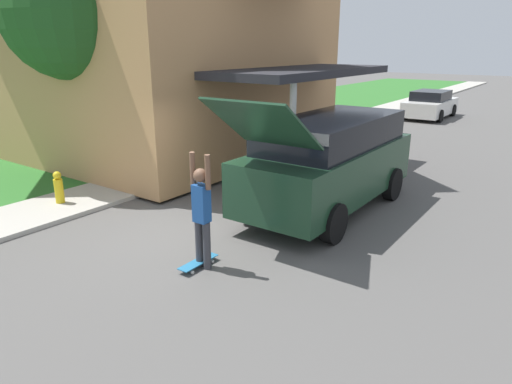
{
  "coord_description": "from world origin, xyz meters",
  "views": [
    {
      "loc": [
        5.83,
        -6.06,
        3.55
      ],
      "look_at": [
        1.01,
        0.66,
        0.9
      ],
      "focal_mm": 32.0,
      "sensor_mm": 36.0,
      "label": 1
    }
  ],
  "objects_px": {
    "suv_parked": "(330,160)",
    "skateboarder": "(202,210)",
    "car_down_street": "(430,105)",
    "lawn_tree_near": "(68,14)",
    "skateboard": "(198,262)",
    "fire_hydrant": "(59,188)"
  },
  "relations": [
    {
      "from": "lawn_tree_near",
      "to": "suv_parked",
      "type": "xyz_separation_m",
      "value": [
        6.51,
        1.74,
        -3.16
      ]
    },
    {
      "from": "suv_parked",
      "to": "lawn_tree_near",
      "type": "bearing_deg",
      "value": -165.02
    },
    {
      "from": "skateboard",
      "to": "fire_hydrant",
      "type": "height_order",
      "value": "fire_hydrant"
    },
    {
      "from": "suv_parked",
      "to": "car_down_street",
      "type": "height_order",
      "value": "suv_parked"
    },
    {
      "from": "suv_parked",
      "to": "skateboarder",
      "type": "xyz_separation_m",
      "value": [
        -0.38,
        -3.77,
        -0.14
      ]
    },
    {
      "from": "suv_parked",
      "to": "car_down_street",
      "type": "bearing_deg",
      "value": 97.82
    },
    {
      "from": "skateboarder",
      "to": "fire_hydrant",
      "type": "height_order",
      "value": "skateboarder"
    },
    {
      "from": "lawn_tree_near",
      "to": "car_down_street",
      "type": "relative_size",
      "value": 1.39
    },
    {
      "from": "skateboard",
      "to": "fire_hydrant",
      "type": "xyz_separation_m",
      "value": [
        -4.66,
        0.39,
        0.38
      ]
    },
    {
      "from": "suv_parked",
      "to": "fire_hydrant",
      "type": "bearing_deg",
      "value": -146.16
    },
    {
      "from": "suv_parked",
      "to": "skateboard",
      "type": "bearing_deg",
      "value": -96.83
    },
    {
      "from": "fire_hydrant",
      "to": "lawn_tree_near",
      "type": "bearing_deg",
      "value": 129.71
    },
    {
      "from": "suv_parked",
      "to": "skateboarder",
      "type": "relative_size",
      "value": 2.94
    },
    {
      "from": "suv_parked",
      "to": "skateboarder",
      "type": "bearing_deg",
      "value": -95.72
    },
    {
      "from": "fire_hydrant",
      "to": "suv_parked",
      "type": "bearing_deg",
      "value": 33.84
    },
    {
      "from": "lawn_tree_near",
      "to": "fire_hydrant",
      "type": "distance_m",
      "value": 4.44
    },
    {
      "from": "lawn_tree_near",
      "to": "skateboarder",
      "type": "distance_m",
      "value": 7.26
    },
    {
      "from": "lawn_tree_near",
      "to": "skateboard",
      "type": "bearing_deg",
      "value": -18.92
    },
    {
      "from": "skateboard",
      "to": "car_down_street",
      "type": "bearing_deg",
      "value": 94.97
    },
    {
      "from": "suv_parked",
      "to": "car_down_street",
      "type": "distance_m",
      "value": 15.83
    },
    {
      "from": "lawn_tree_near",
      "to": "car_down_street",
      "type": "xyz_separation_m",
      "value": [
        4.36,
        17.42,
        -3.64
      ]
    },
    {
      "from": "lawn_tree_near",
      "to": "skateboard",
      "type": "height_order",
      "value": "lawn_tree_near"
    }
  ]
}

